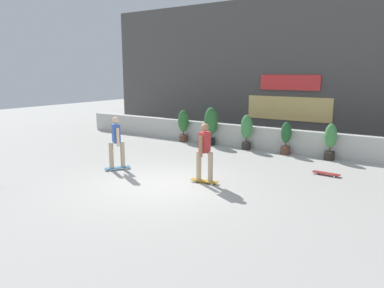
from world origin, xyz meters
name	(u,v)px	position (x,y,z in m)	size (l,w,h in m)	color
ground_plane	(162,185)	(0.00, 0.00, 0.00)	(48.00, 48.00, 0.00)	#B2AFA8
planter_wall	(252,137)	(0.00, 6.00, 0.45)	(18.00, 0.40, 0.90)	beige
building_backdrop	(288,68)	(0.00, 10.00, 3.25)	(20.00, 2.08, 6.50)	#4C4947
potted_plant_0	(183,124)	(-3.12, 5.55, 0.82)	(0.48, 0.48, 1.42)	brown
potted_plant_1	(211,123)	(-1.69, 5.55, 0.95)	(0.57, 0.57, 1.62)	black
potted_plant_2	(247,130)	(-0.04, 5.55, 0.81)	(0.47, 0.47, 1.41)	#2D2823
potted_plant_3	(286,137)	(1.58, 5.55, 0.67)	(0.39, 0.39, 1.24)	brown
potted_plant_4	(330,140)	(3.18, 5.55, 0.72)	(0.41, 0.41, 1.30)	#2D2823
skater_foreground	(116,141)	(-2.17, 0.46, 0.94)	(0.60, 0.78, 1.70)	#266699
skater_by_wall_left	(205,150)	(0.90, 0.76, 0.94)	(0.82, 0.56, 1.70)	#BF8C26
skateboard_near_camera	(326,173)	(3.58, 3.44, 0.06)	(0.81, 0.26, 0.08)	maroon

